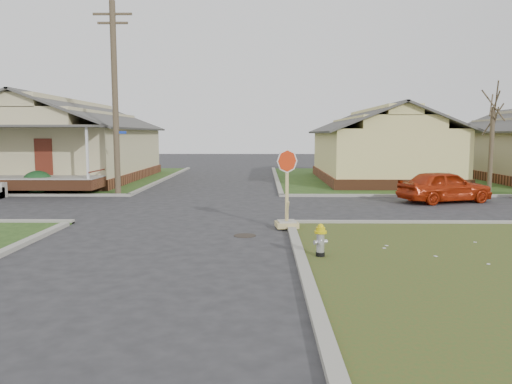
{
  "coord_description": "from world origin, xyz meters",
  "views": [
    {
      "loc": [
        2.72,
        -14.65,
        2.92
      ],
      "look_at": [
        2.5,
        1.0,
        1.1
      ],
      "focal_mm": 35.0,
      "sensor_mm": 36.0,
      "label": 1
    }
  ],
  "objects_px": {
    "utility_pole": "(115,97)",
    "red_sedan": "(445,186)",
    "stop_sign": "(287,211)",
    "fire_hydrant": "(320,238)"
  },
  "relations": [
    {
      "from": "fire_hydrant",
      "to": "red_sedan",
      "type": "distance_m",
      "value": 11.78
    },
    {
      "from": "fire_hydrant",
      "to": "stop_sign",
      "type": "bearing_deg",
      "value": 78.18
    },
    {
      "from": "utility_pole",
      "to": "red_sedan",
      "type": "distance_m",
      "value": 15.41
    },
    {
      "from": "stop_sign",
      "to": "red_sedan",
      "type": "xyz_separation_m",
      "value": [
        7.07,
        6.17,
        0.12
      ]
    },
    {
      "from": "utility_pole",
      "to": "fire_hydrant",
      "type": "xyz_separation_m",
      "value": [
        8.28,
        -11.99,
        -4.18
      ]
    },
    {
      "from": "fire_hydrant",
      "to": "red_sedan",
      "type": "bearing_deg",
      "value": 35.41
    },
    {
      "from": "stop_sign",
      "to": "red_sedan",
      "type": "height_order",
      "value": "stop_sign"
    },
    {
      "from": "fire_hydrant",
      "to": "red_sedan",
      "type": "relative_size",
      "value": 0.19
    },
    {
      "from": "stop_sign",
      "to": "red_sedan",
      "type": "relative_size",
      "value": 0.6
    },
    {
      "from": "stop_sign",
      "to": "red_sedan",
      "type": "distance_m",
      "value": 9.39
    }
  ]
}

